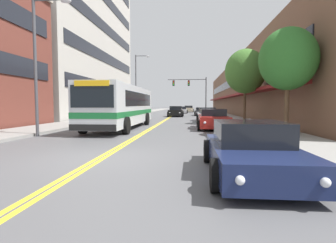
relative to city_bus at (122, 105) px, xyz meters
name	(u,v)px	position (x,y,z in m)	size (l,w,h in m)	color
ground_plane	(175,114)	(2.11, 26.76, -1.66)	(240.00, 240.00, 0.00)	#565659
sidewalk_left	(134,114)	(-5.09, 26.76, -1.58)	(3.40, 106.00, 0.15)	gray
sidewalk_right	(217,114)	(9.31, 26.76, -1.58)	(3.40, 106.00, 0.15)	gray
centre_line	(175,114)	(2.11, 26.76, -1.66)	(0.34, 106.00, 0.01)	yellow
office_tower_left	(66,31)	(-13.03, 18.51, 10.60)	(12.08, 28.04, 24.52)	#BCB7AD
storefront_row_right	(254,90)	(15.23, 26.76, 2.50)	(9.10, 68.00, 8.33)	brown
city_bus	(122,105)	(0.00, 0.00, 0.00)	(2.83, 11.14, 2.92)	silver
car_slate_blue_parked_left_near	(139,112)	(-2.14, 16.69, -1.00)	(2.03, 4.77, 1.44)	#475675
car_charcoal_parked_left_mid	(127,114)	(-2.16, 9.87, -1.05)	(2.03, 4.38, 1.32)	#232328
car_navy_parked_right_foreground	(251,150)	(6.38, -11.92, -1.07)	(2.12, 4.42, 1.28)	#19234C
car_red_parked_right_mid	(213,119)	(6.43, 0.00, -1.01)	(2.21, 4.73, 1.38)	maroon
car_white_parked_right_far	(207,115)	(6.51, 8.56, -1.03)	(2.12, 4.92, 1.38)	white
car_dark_grey_parked_right_end	(201,112)	(6.41, 22.05, -1.08)	(2.13, 4.67, 1.24)	#38383D
car_silver_moving_lead	(182,110)	(3.09, 31.96, -1.07)	(2.12, 4.33, 1.29)	#B7B7BC
car_beige_moving_second	(189,109)	(4.27, 39.51, -1.00)	(2.20, 4.24, 1.41)	#BCAD89
car_black_moving_third	(176,112)	(2.72, 18.41, -0.98)	(2.14, 4.74, 1.45)	black
traffic_signal_mast	(193,88)	(5.05, 26.15, 2.80)	(6.51, 0.38, 6.22)	#47474C
street_lamp_left_near	(41,54)	(-2.89, -5.19, 2.64)	(2.12, 0.28, 7.18)	#47474C
street_lamp_left_far	(138,80)	(-2.94, 19.53, 3.51)	(2.10, 0.28, 8.85)	#47474C
street_tree_right_near	(288,59)	(9.84, -4.25, 2.34)	(2.89, 2.89, 5.45)	brown
street_tree_right_mid	(245,71)	(9.39, 4.26, 2.79)	(3.36, 3.36, 6.15)	brown
fire_hydrant	(249,126)	(8.05, -3.94, -1.12)	(0.35, 0.27, 0.78)	#B7B7BC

